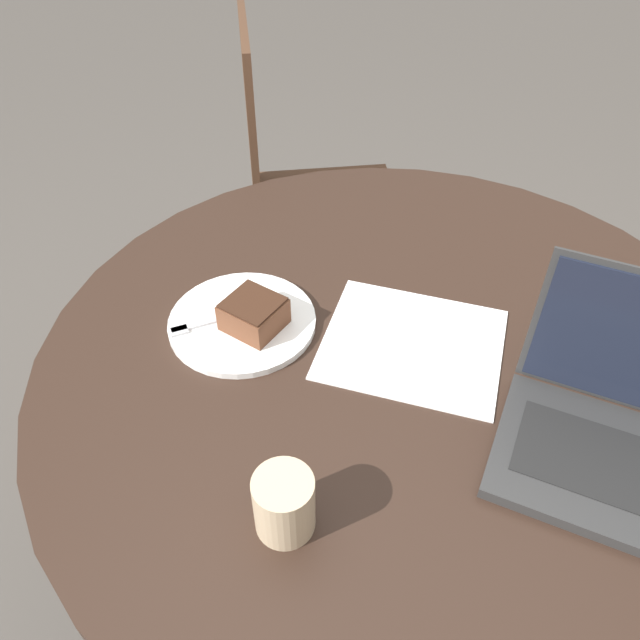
% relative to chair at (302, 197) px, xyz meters
% --- Properties ---
extents(ground_plane, '(12.00, 12.00, 0.00)m').
position_rel_chair_xyz_m(ground_plane, '(-0.16, 0.83, -0.50)').
color(ground_plane, '#4C4742').
extents(dining_table, '(1.16, 1.16, 0.73)m').
position_rel_chair_xyz_m(dining_table, '(-0.16, 0.83, 0.12)').
color(dining_table, black).
rests_on(dining_table, ground_plane).
extents(chair, '(0.46, 0.46, 0.97)m').
position_rel_chair_xyz_m(chair, '(0.00, 0.00, 0.00)').
color(chair, '#472D1E').
rests_on(chair, ground_plane).
extents(paper_document, '(0.35, 0.32, 0.00)m').
position_rel_chair_xyz_m(paper_document, '(-0.18, 0.82, 0.24)').
color(paper_document, white).
rests_on(paper_document, dining_table).
extents(plate, '(0.24, 0.24, 0.01)m').
position_rel_chair_xyz_m(plate, '(0.10, 0.76, 0.24)').
color(plate, white).
rests_on(plate, dining_table).
extents(cake_slice, '(0.12, 0.12, 0.05)m').
position_rel_chair_xyz_m(cake_slice, '(0.08, 0.78, 0.27)').
color(cake_slice, brown).
rests_on(cake_slice, plate).
extents(fork, '(0.17, 0.08, 0.00)m').
position_rel_chair_xyz_m(fork, '(0.15, 0.77, 0.25)').
color(fork, silver).
rests_on(fork, plate).
extents(coffee_glass, '(0.08, 0.08, 0.09)m').
position_rel_chair_xyz_m(coffee_glass, '(0.02, 1.12, 0.28)').
color(coffee_glass, '#C6AD89').
rests_on(coffee_glass, dining_table).
extents(laptop, '(0.37, 0.33, 0.25)m').
position_rel_chair_xyz_m(laptop, '(-0.42, 1.03, 0.28)').
color(laptop, '#2D2D2D').
rests_on(laptop, dining_table).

